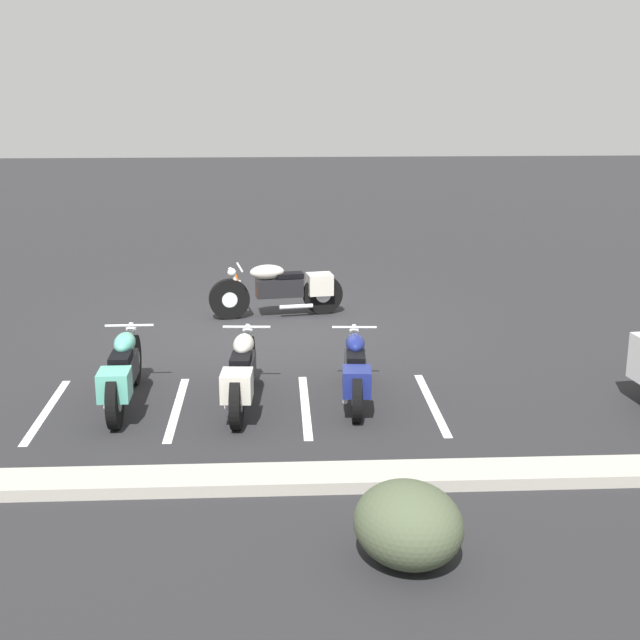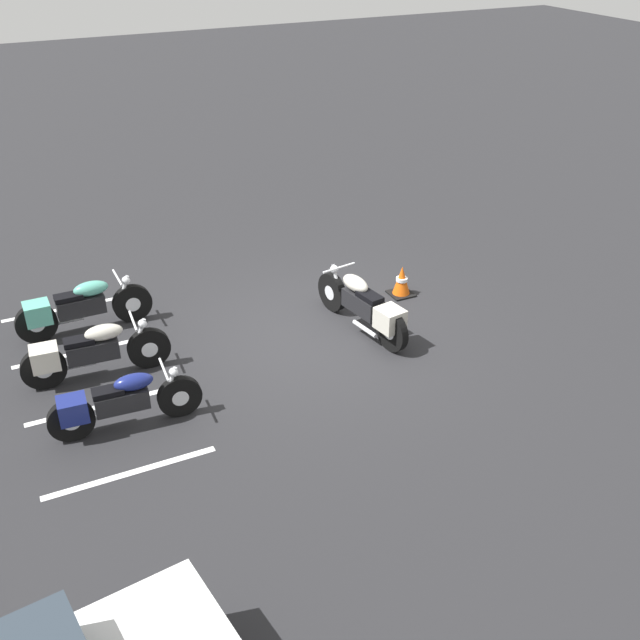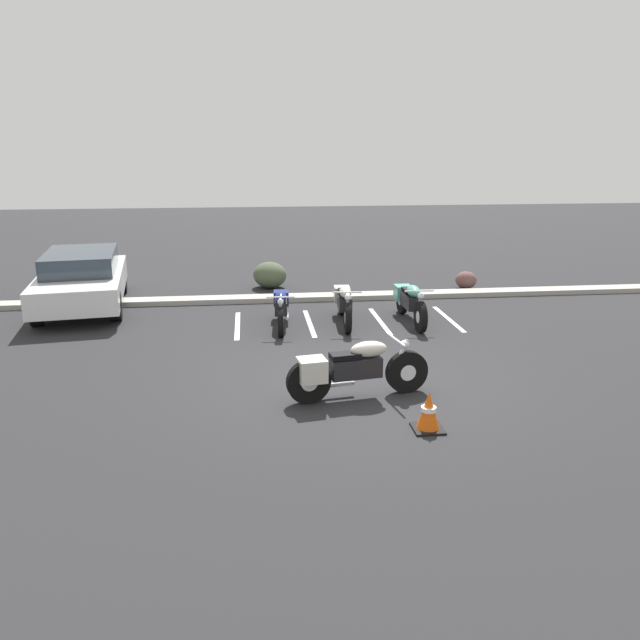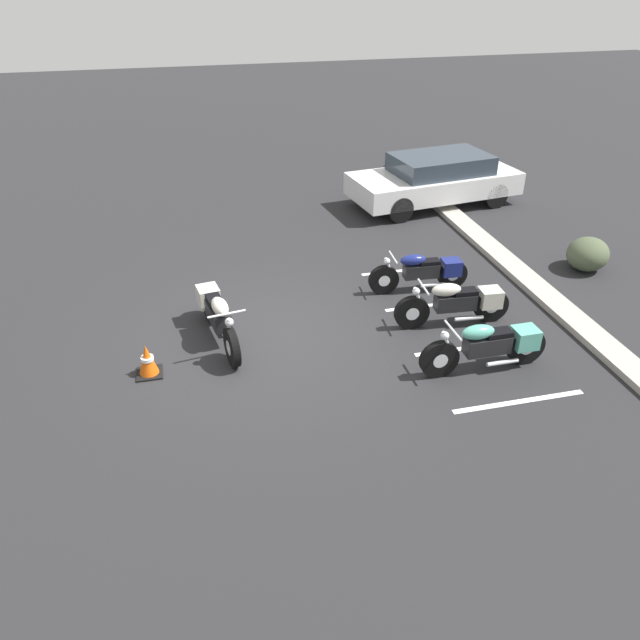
# 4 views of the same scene
# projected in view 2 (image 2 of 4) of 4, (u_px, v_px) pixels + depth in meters

# --- Properties ---
(ground) EXTENTS (60.00, 60.00, 0.00)m
(ground) POSITION_uv_depth(u_px,v_px,m) (314.00, 336.00, 11.77)
(ground) COLOR #262628
(motorcycle_cream_featured) EXTENTS (2.18, 0.72, 0.86)m
(motorcycle_cream_featured) POSITION_uv_depth(u_px,v_px,m) (365.00, 306.00, 11.66)
(motorcycle_cream_featured) COLOR black
(motorcycle_cream_featured) RESTS_ON ground
(parked_bike_0) EXTENTS (0.55, 1.97, 0.78)m
(parked_bike_0) POSITION_uv_depth(u_px,v_px,m) (117.00, 402.00, 9.53)
(parked_bike_0) COLOR black
(parked_bike_0) RESTS_ON ground
(parked_bike_1) EXTENTS (0.59, 2.09, 0.82)m
(parked_bike_1) POSITION_uv_depth(u_px,v_px,m) (88.00, 352.00, 10.53)
(parked_bike_1) COLOR black
(parked_bike_1) RESTS_ON ground
(parked_bike_2) EXTENTS (0.59, 2.11, 0.83)m
(parked_bike_2) POSITION_uv_depth(u_px,v_px,m) (77.00, 307.00, 11.65)
(parked_bike_2) COLOR black
(parked_bike_2) RESTS_ON ground
(traffic_cone) EXTENTS (0.40, 0.40, 0.53)m
(traffic_cone) POSITION_uv_depth(u_px,v_px,m) (402.00, 282.00, 12.85)
(traffic_cone) COLOR black
(traffic_cone) RESTS_ON ground
(stall_line_0) EXTENTS (0.10, 2.10, 0.00)m
(stall_line_0) POSITION_uv_depth(u_px,v_px,m) (131.00, 473.00, 8.98)
(stall_line_0) COLOR white
(stall_line_0) RESTS_ON ground
(stall_line_1) EXTENTS (0.10, 2.10, 0.00)m
(stall_line_1) POSITION_uv_depth(u_px,v_px,m) (105.00, 405.00, 10.17)
(stall_line_1) COLOR white
(stall_line_1) RESTS_ON ground
(stall_line_2) EXTENTS (0.10, 2.10, 0.00)m
(stall_line_2) POSITION_uv_depth(u_px,v_px,m) (84.00, 352.00, 11.36)
(stall_line_2) COLOR white
(stall_line_2) RESTS_ON ground
(stall_line_3) EXTENTS (0.10, 2.10, 0.00)m
(stall_line_3) POSITION_uv_depth(u_px,v_px,m) (67.00, 308.00, 12.54)
(stall_line_3) COLOR white
(stall_line_3) RESTS_ON ground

